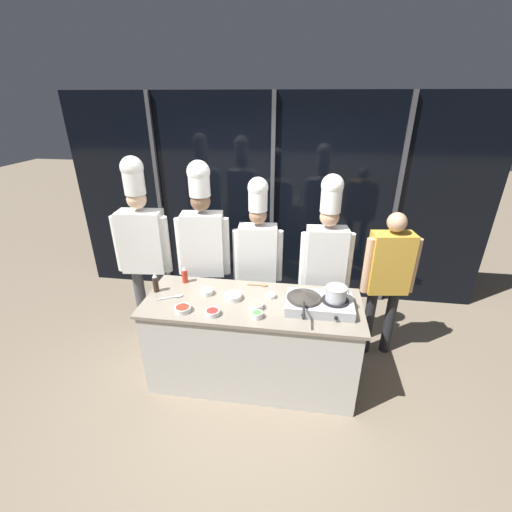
# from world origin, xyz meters

# --- Properties ---
(ground_plane) EXTENTS (24.00, 24.00, 0.00)m
(ground_plane) POSITION_xyz_m (0.00, 0.00, 0.00)
(ground_plane) COLOR #7F705B
(window_wall_back) EXTENTS (5.53, 0.09, 2.70)m
(window_wall_back) POSITION_xyz_m (0.00, 1.77, 1.35)
(window_wall_back) COLOR black
(window_wall_back) RESTS_ON ground_plane
(demo_counter) EXTENTS (2.01, 0.76, 0.91)m
(demo_counter) POSITION_xyz_m (0.00, 0.00, 0.46)
(demo_counter) COLOR beige
(demo_counter) RESTS_ON ground_plane
(portable_stove) EXTENTS (0.59, 0.38, 0.10)m
(portable_stove) POSITION_xyz_m (0.61, -0.02, 0.96)
(portable_stove) COLOR #B2B5BA
(portable_stove) RESTS_ON demo_counter
(frying_pan) EXTENTS (0.31, 0.53, 0.05)m
(frying_pan) POSITION_xyz_m (0.47, -0.03, 1.04)
(frying_pan) COLOR #38332D
(frying_pan) RESTS_ON portable_stove
(stock_pot) EXTENTS (0.21, 0.19, 0.13)m
(stock_pot) POSITION_xyz_m (0.74, -0.02, 1.08)
(stock_pot) COLOR #B7BABF
(stock_pot) RESTS_ON portable_stove
(squeeze_bottle_chili) EXTENTS (0.06, 0.06, 0.18)m
(squeeze_bottle_chili) POSITION_xyz_m (-0.73, 0.27, 0.99)
(squeeze_bottle_chili) COLOR red
(squeeze_bottle_chili) RESTS_ON demo_counter
(squeeze_bottle_soy) EXTENTS (0.05, 0.05, 0.20)m
(squeeze_bottle_soy) POSITION_xyz_m (-0.95, 0.05, 1.00)
(squeeze_bottle_soy) COLOR #332319
(squeeze_bottle_soy) RESTS_ON demo_counter
(prep_bowl_ginger) EXTENTS (0.12, 0.12, 0.05)m
(prep_bowl_ginger) POSITION_xyz_m (-0.45, 0.07, 0.94)
(prep_bowl_ginger) COLOR white
(prep_bowl_ginger) RESTS_ON demo_counter
(prep_bowl_rice) EXTENTS (0.09, 0.09, 0.04)m
(prep_bowl_rice) POSITION_xyz_m (0.16, 0.10, 0.93)
(prep_bowl_rice) COLOR white
(prep_bowl_rice) RESTS_ON demo_counter
(prep_bowl_garlic) EXTENTS (0.17, 0.17, 0.05)m
(prep_bowl_garlic) POSITION_xyz_m (-0.19, 0.02, 0.94)
(prep_bowl_garlic) COLOR white
(prep_bowl_garlic) RESTS_ON demo_counter
(prep_bowl_mushrooms) EXTENTS (0.12, 0.12, 0.05)m
(prep_bowl_mushrooms) POSITION_xyz_m (0.06, -0.10, 0.94)
(prep_bowl_mushrooms) COLOR white
(prep_bowl_mushrooms) RESTS_ON demo_counter
(prep_bowl_chili_flakes) EXTENTS (0.15, 0.15, 0.05)m
(prep_bowl_chili_flakes) POSITION_xyz_m (-0.58, -0.24, 0.94)
(prep_bowl_chili_flakes) COLOR white
(prep_bowl_chili_flakes) RESTS_ON demo_counter
(prep_bowl_scallions) EXTENTS (0.10, 0.10, 0.06)m
(prep_bowl_scallions) POSITION_xyz_m (0.08, -0.24, 0.94)
(prep_bowl_scallions) COLOR white
(prep_bowl_scallions) RESTS_ON demo_counter
(prep_bowl_bell_pepper) EXTENTS (0.13, 0.13, 0.05)m
(prep_bowl_bell_pepper) POSITION_xyz_m (-0.31, -0.25, 0.94)
(prep_bowl_bell_pepper) COLOR white
(prep_bowl_bell_pepper) RESTS_ON demo_counter
(serving_spoon_slotted) EXTENTS (0.23, 0.14, 0.02)m
(serving_spoon_slotted) POSITION_xyz_m (-0.73, -0.02, 0.92)
(serving_spoon_slotted) COLOR #B2B5BA
(serving_spoon_slotted) RESTS_ON demo_counter
(serving_spoon_solid) EXTENTS (0.20, 0.04, 0.02)m
(serving_spoon_solid) POSITION_xyz_m (0.05, 0.30, 0.92)
(serving_spoon_solid) COLOR olive
(serving_spoon_solid) RESTS_ON demo_counter
(chef_head) EXTENTS (0.61, 0.28, 2.10)m
(chef_head) POSITION_xyz_m (-1.30, 0.59, 1.21)
(chef_head) COLOR #4C4C51
(chef_head) RESTS_ON ground_plane
(chef_sous) EXTENTS (0.56, 0.28, 2.07)m
(chef_sous) POSITION_xyz_m (-0.62, 0.60, 1.22)
(chef_sous) COLOR #2D3856
(chef_sous) RESTS_ON ground_plane
(chef_line) EXTENTS (0.53, 0.25, 1.91)m
(chef_line) POSITION_xyz_m (-0.04, 0.69, 1.11)
(chef_line) COLOR #232326
(chef_line) RESTS_ON ground_plane
(chef_pastry) EXTENTS (0.54, 0.26, 1.98)m
(chef_pastry) POSITION_xyz_m (0.67, 0.61, 1.15)
(chef_pastry) COLOR #4C4C51
(chef_pastry) RESTS_ON ground_plane
(person_guest) EXTENTS (0.54, 0.27, 1.63)m
(person_guest) POSITION_xyz_m (1.31, 0.60, 0.99)
(person_guest) COLOR #232326
(person_guest) RESTS_ON ground_plane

